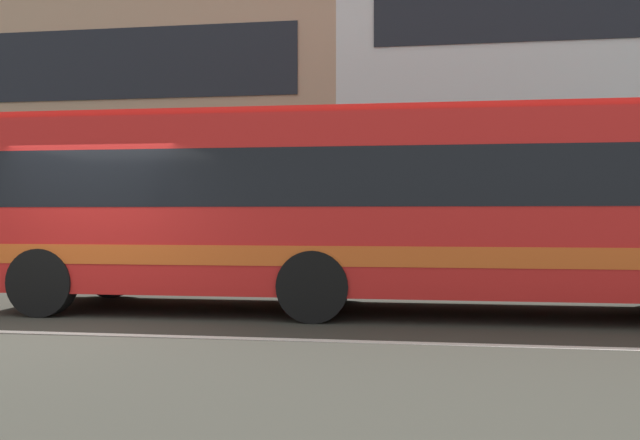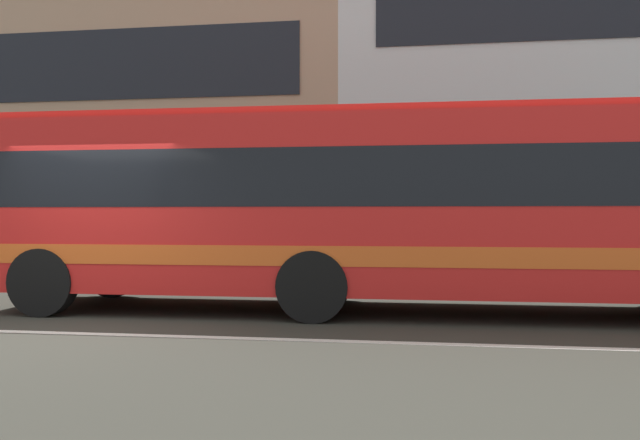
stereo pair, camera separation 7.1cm
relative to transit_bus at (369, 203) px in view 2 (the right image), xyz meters
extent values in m
plane|color=#31312A|center=(-3.91, -2.45, -1.67)|extent=(160.00, 160.00, 0.00)
cube|color=silver|center=(-3.91, -2.45, -1.67)|extent=(60.00, 0.16, 0.01)
cube|color=#215D28|center=(-0.68, 3.80, -1.30)|extent=(21.60, 1.10, 0.75)
cube|color=tan|center=(-14.16, 12.10, 3.21)|extent=(25.56, 10.00, 9.77)
cube|color=red|center=(0.00, 0.00, -0.04)|extent=(11.46, 2.60, 2.56)
cube|color=black|center=(0.00, 0.00, 0.34)|extent=(10.78, 2.62, 0.82)
cube|color=#DE5A1F|center=(0.00, 0.00, -0.75)|extent=(11.24, 2.63, 0.28)
cube|color=red|center=(0.00, 0.00, 1.30)|extent=(11.00, 2.20, 0.12)
cylinder|color=black|center=(-0.72, 1.14, -1.17)|extent=(1.00, 0.29, 1.00)
cylinder|color=black|center=(-0.70, -1.16, -1.17)|extent=(1.00, 0.29, 1.00)
cylinder|color=black|center=(-4.73, 1.11, -1.17)|extent=(1.00, 0.29, 1.00)
cylinder|color=black|center=(-4.71, -1.19, -1.17)|extent=(1.00, 0.29, 1.00)
camera|label=1|loc=(0.72, -10.18, -0.19)|focal=37.12mm
camera|label=2|loc=(0.79, -10.17, -0.19)|focal=37.12mm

